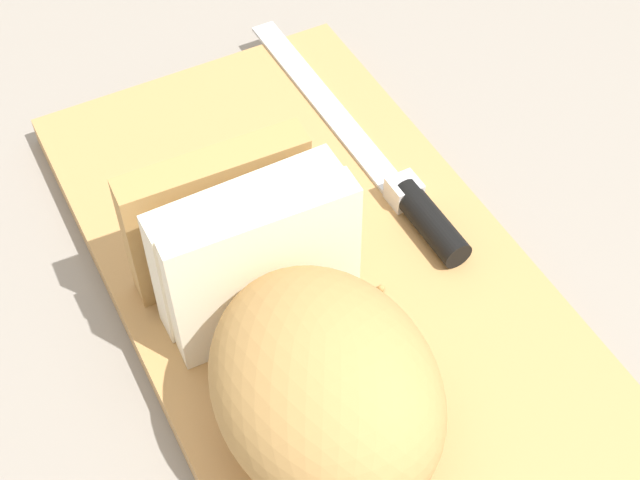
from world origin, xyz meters
TOP-DOWN VIEW (x-y plane):
  - ground_plane at (0.00, 0.00)m, footprint 3.00×3.00m
  - cutting_board at (0.00, 0.00)m, footprint 0.46×0.25m
  - bread_loaf at (-0.07, 0.05)m, footprint 0.22×0.12m
  - bread_knife at (0.04, -0.08)m, footprint 0.29×0.02m
  - crumb_near_knife at (-0.03, -0.03)m, footprint 0.00×0.00m
  - crumb_near_loaf at (-0.04, -0.02)m, footprint 0.00×0.00m
  - crumb_stray_left at (-0.03, 0.05)m, footprint 0.00×0.00m
  - crumb_stray_right at (0.04, -0.01)m, footprint 0.01×0.01m

SIDE VIEW (x-z plane):
  - ground_plane at x=0.00m, z-range 0.00..0.00m
  - cutting_board at x=0.00m, z-range 0.00..0.02m
  - crumb_near_loaf at x=-0.04m, z-range 0.02..0.03m
  - crumb_near_knife at x=-0.03m, z-range 0.02..0.03m
  - crumb_stray_left at x=-0.03m, z-range 0.02..0.03m
  - crumb_stray_right at x=0.04m, z-range 0.02..0.03m
  - bread_knife at x=0.04m, z-range 0.02..0.04m
  - bread_loaf at x=-0.07m, z-range 0.02..0.13m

